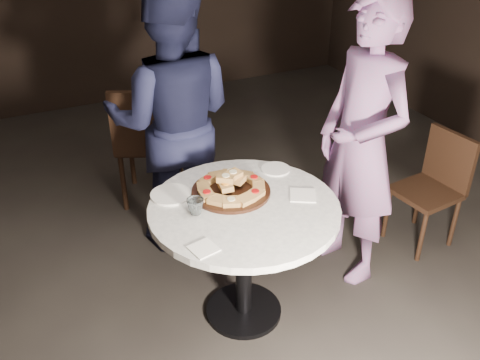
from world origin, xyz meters
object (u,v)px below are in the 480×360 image
object	(u,v)px
serving_board	(231,191)
chair_right	(435,182)
table	(244,227)
focaccia_pile	(230,185)
diner_navy	(172,121)
water_glass	(195,206)
chair_far	(147,138)
diner_teal	(362,145)

from	to	relation	value
serving_board	chair_right	world-z (taller)	chair_right
table	focaccia_pile	distance (m)	0.24
serving_board	diner_navy	bearing A→B (deg)	95.26
table	chair_right	distance (m)	1.51
water_glass	chair_far	world-z (taller)	chair_far
table	serving_board	xyz separation A→B (m)	(-0.01, 0.15, 0.15)
table	serving_board	bearing A→B (deg)	93.25
table	diner_teal	distance (m)	0.87
serving_board	chair_right	size ratio (longest dim) A/B	0.54
chair_right	diner_navy	xyz separation A→B (m)	(-1.58, 0.77, 0.44)
water_glass	focaccia_pile	bearing A→B (deg)	23.64
table	chair_far	size ratio (longest dim) A/B	1.21
serving_board	chair_right	distance (m)	1.54
serving_board	chair_right	xyz separation A→B (m)	(1.51, -0.03, -0.31)
water_glass	diner_navy	size ratio (longest dim) A/B	0.05
chair_right	diner_teal	world-z (taller)	diner_teal
diner_navy	diner_teal	distance (m)	1.19
water_glass	chair_right	size ratio (longest dim) A/B	0.11
serving_board	water_glass	world-z (taller)	water_glass
water_glass	serving_board	bearing A→B (deg)	22.70
water_glass	diner_teal	xyz separation A→B (m)	(1.08, 0.07, 0.09)
water_glass	diner_navy	xyz separation A→B (m)	(0.18, 0.85, 0.10)
chair_far	chair_right	world-z (taller)	chair_far
table	serving_board	distance (m)	0.21
water_glass	chair_right	world-z (taller)	water_glass
chair_right	diner_navy	world-z (taller)	diner_navy
focaccia_pile	chair_far	distance (m)	1.28
chair_right	serving_board	bearing A→B (deg)	-97.24
focaccia_pile	diner_teal	bearing A→B (deg)	-2.84
water_glass	diner_teal	distance (m)	1.08
focaccia_pile	diner_teal	xyz separation A→B (m)	(0.83, -0.04, 0.08)
chair_far	chair_right	size ratio (longest dim) A/B	1.22
table	diner_navy	xyz separation A→B (m)	(-0.08, 0.89, 0.28)
water_glass	chair_far	distance (m)	1.38
chair_far	water_glass	bearing A→B (deg)	109.07
serving_board	focaccia_pile	distance (m)	0.04
diner_teal	chair_far	bearing A→B (deg)	-147.49
table	chair_right	xyz separation A→B (m)	(1.50, 0.12, -0.16)
water_glass	chair_right	xyz separation A→B (m)	(1.76, 0.08, -0.34)
table	focaccia_pile	size ratio (longest dim) A/B	3.09
diner_teal	chair_right	bearing A→B (deg)	87.13
focaccia_pile	chair_right	size ratio (longest dim) A/B	0.48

